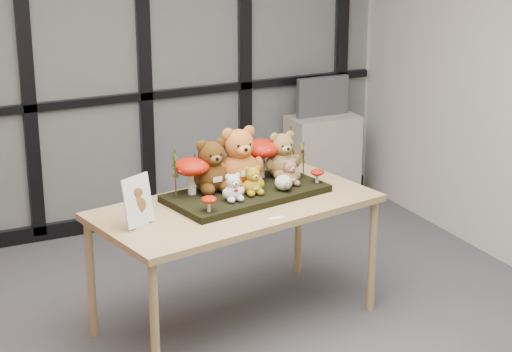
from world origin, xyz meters
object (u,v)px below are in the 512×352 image
diorama_tray (246,193)px  monitor (323,96)px  bear_white_bow (233,185)px  bear_beige_small (290,171)px  bear_small_yellow (253,179)px  sign_holder (138,203)px  mushroom_back_right (261,157)px  bear_brown_medium (211,162)px  cabinet (322,160)px  bear_tan_back (282,152)px  display_table (235,214)px  mushroom_front_right (317,175)px  plush_cream_hedgehog (283,182)px  mushroom_front_left (209,203)px  mushroom_back_left (192,174)px  bear_pooh_yellow (238,154)px

diorama_tray → monitor: (1.46, 1.62, 0.11)m
bear_white_bow → bear_beige_small: 0.45m
bear_small_yellow → sign_holder: 0.77m
mushroom_back_right → bear_brown_medium: bearing=-165.1°
cabinet → bear_tan_back: bearing=-127.9°
bear_white_bow → bear_small_yellow: bearing=7.6°
display_table → mushroom_back_right: (0.31, 0.28, 0.24)m
bear_beige_small → mushroom_front_right: bearing=-21.4°
plush_cream_hedgehog → mushroom_front_left: bearing=-176.1°
mushroom_back_right → monitor: mushroom_back_right is taller
bear_tan_back → mushroom_front_left: bearing=-160.6°
bear_small_yellow → monitor: monitor is taller
mushroom_front_left → monitor: 2.60m
display_table → cabinet: 2.33m
mushroom_front_left → sign_holder: sign_holder is taller
bear_small_yellow → cabinet: size_ratio=0.25×
diorama_tray → plush_cream_hedgehog: 0.24m
diorama_tray → bear_beige_small: bearing=-16.1°
display_table → bear_tan_back: bear_tan_back is taller
plush_cream_hedgehog → mushroom_back_left: bearing=150.7°
display_table → mushroom_front_right: 0.60m
display_table → mushroom_front_right: mushroom_front_right is taller
bear_beige_small → mushroom_front_left: 0.68m
bear_small_yellow → bear_tan_back: bearing=25.0°
plush_cream_hedgehog → bear_pooh_yellow: bearing=127.3°
mushroom_back_left → bear_brown_medium: bearing=4.6°
sign_holder → bear_brown_medium: bearing=-1.3°
mushroom_back_left → cabinet: bearing=40.5°
bear_pooh_yellow → cabinet: (1.46, 1.51, -0.67)m
mushroom_front_right → cabinet: 2.00m
bear_brown_medium → bear_tan_back: size_ratio=1.10×
bear_beige_small → bear_brown_medium: bearing=155.4°
monitor → sign_holder: bearing=-140.7°
diorama_tray → mushroom_front_left: (-0.35, -0.24, 0.07)m
monitor → mushroom_front_right: bearing=-120.5°
bear_tan_back → plush_cream_hedgehog: 0.29m
bear_small_yellow → bear_beige_small: (0.28, 0.05, -0.01)m
monitor → plush_cream_hedgehog: bearing=-126.0°
bear_small_yellow → bear_white_bow: bear_small_yellow is taller
diorama_tray → bear_small_yellow: size_ratio=5.02×
sign_holder → monitor: bearing=11.6°
display_table → diorama_tray: bearing=26.6°
bear_beige_small → plush_cream_hedgehog: bearing=-149.5°
mushroom_back_left → sign_holder: bearing=-148.0°
display_table → sign_holder: bearing=178.3°
bear_white_bow → sign_holder: (-0.61, -0.06, 0.00)m
plush_cream_hedgehog → display_table: bearing=167.3°
bear_small_yellow → mushroom_front_left: 0.40m
mushroom_back_left → bear_pooh_yellow: bearing=2.6°
bear_tan_back → mushroom_front_right: bearing=-66.6°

